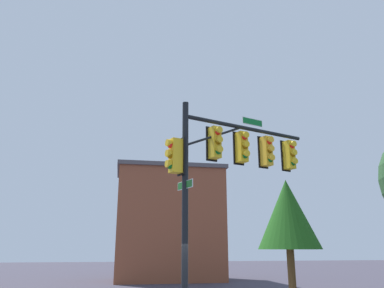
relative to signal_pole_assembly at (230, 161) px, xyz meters
name	(u,v)px	position (x,y,z in m)	size (l,w,h in m)	color
signal_pole_assembly	(230,161)	(0.00, 0.00, 0.00)	(5.61, 2.32, 7.09)	black
tree_far	(288,214)	(3.66, 3.58, -1.46)	(2.74, 2.74, 5.36)	brown
brick_building	(169,223)	(0.16, 17.81, -0.98)	(8.31, 5.88, 8.57)	brown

